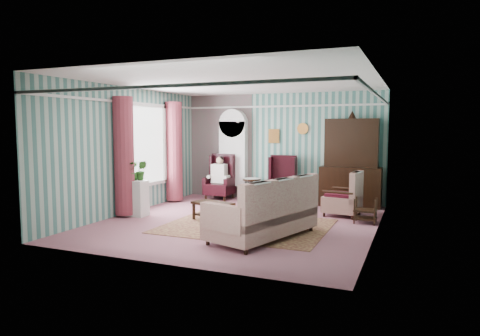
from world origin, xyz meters
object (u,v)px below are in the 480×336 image
at_px(nest_table, 365,210).
at_px(coffee_table, 213,212).
at_px(round_side_table, 252,190).
at_px(seated_woman, 219,178).
at_px(floral_armchair, 342,192).
at_px(plant_stand, 135,198).
at_px(dresser_hutch, 351,160).
at_px(bookcase, 233,158).
at_px(wingback_left, 219,177).
at_px(wingback_right, 280,180).
at_px(sofa, 263,211).

height_order(nest_table, coffee_table, nest_table).
bearing_deg(round_side_table, seated_woman, -170.54).
bearing_deg(floral_armchair, seated_woman, 82.15).
bearing_deg(plant_stand, seated_woman, 73.78).
bearing_deg(dresser_hutch, round_side_table, -177.36).
distance_m(bookcase, floral_armchair, 3.56).
distance_m(dresser_hutch, coffee_table, 3.87).
relative_size(bookcase, wingback_left, 1.79).
distance_m(dresser_hutch, wingback_right, 1.86).
bearing_deg(floral_armchair, sofa, 165.81).
xyz_separation_m(wingback_right, floral_armchair, (1.75, -0.95, -0.08)).
xyz_separation_m(seated_woman, floral_armchair, (3.50, -0.95, -0.04)).
relative_size(sofa, coffee_table, 2.55).
xyz_separation_m(floral_armchair, coffee_table, (-2.45, -1.61, -0.35)).
distance_m(dresser_hutch, plant_stand, 5.31).
bearing_deg(plant_stand, wingback_left, 73.78).
bearing_deg(floral_armchair, bookcase, 74.93).
bearing_deg(coffee_table, nest_table, 18.48).
bearing_deg(coffee_table, seated_woman, 112.35).
distance_m(nest_table, coffee_table, 3.18).
bearing_deg(dresser_hutch, bookcase, 177.89).
distance_m(wingback_right, floral_armchair, 1.99).
xyz_separation_m(seated_woman, round_side_table, (0.90, 0.15, -0.29)).
xyz_separation_m(wingback_right, sofa, (0.75, -3.49, -0.15)).
distance_m(seated_woman, plant_stand, 2.87).
bearing_deg(floral_armchair, dresser_hutch, 7.34).
height_order(bookcase, wingback_left, bookcase).
height_order(wingback_left, wingback_right, same).
height_order(seated_woman, nest_table, seated_woman).
height_order(bookcase, seated_woman, bookcase).
bearing_deg(bookcase, coffee_table, -74.79).
bearing_deg(round_side_table, plant_stand, -120.38).
bearing_deg(round_side_table, dresser_hutch, 2.64).
height_order(wingback_left, coffee_table, wingback_left).
bearing_deg(plant_stand, nest_table, 13.84).
distance_m(seated_woman, sofa, 4.29).
bearing_deg(bookcase, floral_armchair, -22.41).
relative_size(plant_stand, coffee_table, 0.92).
distance_m(seated_woman, nest_table, 4.37).
xyz_separation_m(wingback_left, floral_armchair, (3.50, -0.95, -0.08)).
bearing_deg(nest_table, wingback_left, 159.15).
bearing_deg(wingback_left, round_side_table, 9.46).
relative_size(wingback_right, floral_armchair, 1.15).
bearing_deg(seated_woman, wingback_right, 0.00).
relative_size(wingback_left, plant_stand, 1.56).
xyz_separation_m(bookcase, sofa, (2.25, -3.88, -0.64)).
relative_size(nest_table, coffee_table, 0.62).
height_order(bookcase, floral_armchair, bookcase).
bearing_deg(nest_table, coffee_table, -161.52).
height_order(round_side_table, nest_table, round_side_table).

